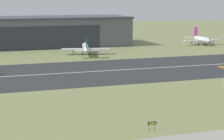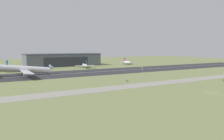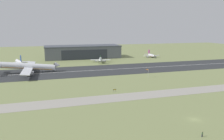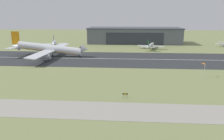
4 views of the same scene
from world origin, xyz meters
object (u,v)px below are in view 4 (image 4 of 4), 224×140
(airplane_parked_west, at_px, (151,46))
(windsock_pole, at_px, (203,64))
(airplane_landing, at_px, (50,49))
(airplane_parked_centre, at_px, (54,43))
(runway_sign, at_px, (125,94))

(airplane_parked_west, distance_m, windsock_pole, 76.40)
(airplane_landing, height_order, windsock_pole, airplane_landing)
(airplane_landing, distance_m, airplane_parked_west, 74.39)
(airplane_landing, distance_m, airplane_parked_centre, 39.47)
(windsock_pole, relative_size, runway_sign, 3.55)
(airplane_parked_west, relative_size, airplane_parked_centre, 1.13)
(airplane_parked_centre, bearing_deg, airplane_parked_west, -2.08)
(airplane_landing, xyz_separation_m, runway_sign, (47.88, -67.34, -3.66))
(airplane_parked_centre, bearing_deg, windsock_pole, -40.87)
(airplane_parked_centre, height_order, windsock_pole, airplane_parked_centre)
(airplane_parked_centre, bearing_deg, airplane_landing, -75.32)
(windsock_pole, xyz_separation_m, runway_sign, (-31.95, -27.77, -3.92))
(airplane_parked_west, bearing_deg, airplane_parked_centre, 177.92)
(airplane_parked_west, xyz_separation_m, airplane_parked_centre, (-75.38, 2.73, 0.65))
(windsock_pole, bearing_deg, runway_sign, -139.01)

